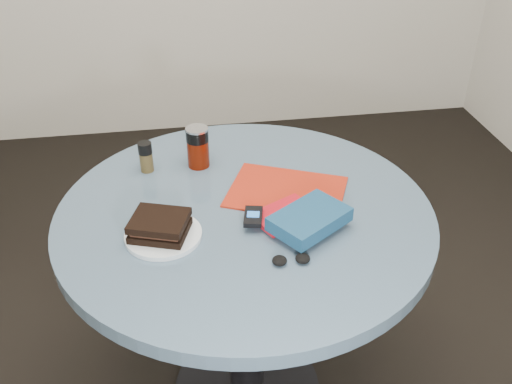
{
  "coord_description": "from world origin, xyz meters",
  "views": [
    {
      "loc": [
        -0.17,
        -1.23,
        1.62
      ],
      "look_at": [
        0.03,
        0.0,
        0.8
      ],
      "focal_mm": 40.0,
      "sensor_mm": 36.0,
      "label": 1
    }
  ],
  "objects": [
    {
      "name": "plate",
      "position": [
        -0.22,
        -0.09,
        0.76
      ],
      "size": [
        0.24,
        0.24,
        0.01
      ],
      "primitive_type": "cylinder",
      "rotation": [
        0.0,
        0.0,
        -0.28
      ],
      "color": "white",
      "rests_on": "table"
    },
    {
      "name": "sandwich",
      "position": [
        -0.22,
        -0.09,
        0.79
      ],
      "size": [
        0.16,
        0.15,
        0.05
      ],
      "color": "black",
      "rests_on": "plate"
    },
    {
      "name": "magazine",
      "position": [
        0.13,
        0.06,
        0.75
      ],
      "size": [
        0.38,
        0.34,
        0.01
      ],
      "primitive_type": "cube",
      "rotation": [
        0.0,
        0.0,
        -0.42
      ],
      "color": "#9E200E",
      "rests_on": "table"
    },
    {
      "name": "soda_can",
      "position": [
        -0.1,
        0.25,
        0.81
      ],
      "size": [
        0.08,
        0.08,
        0.12
      ],
      "color": "#581304",
      "rests_on": "table"
    },
    {
      "name": "mp3_player",
      "position": [
        0.01,
        -0.07,
        0.78
      ],
      "size": [
        0.06,
        0.09,
        0.01
      ],
      "color": "black",
      "rests_on": "red_book"
    },
    {
      "name": "red_book",
      "position": [
        0.09,
        -0.06,
        0.76
      ],
      "size": [
        0.19,
        0.17,
        0.01
      ],
      "primitive_type": "cube",
      "rotation": [
        0.0,
        0.0,
        0.49
      ],
      "color": "red",
      "rests_on": "magazine"
    },
    {
      "name": "table",
      "position": [
        0.0,
        0.0,
        0.59
      ],
      "size": [
        1.0,
        1.0,
        0.75
      ],
      "color": "black",
      "rests_on": "ground"
    },
    {
      "name": "pepper_grinder",
      "position": [
        -0.26,
        0.24,
        0.8
      ],
      "size": [
        0.05,
        0.05,
        0.09
      ],
      "color": "#45391D",
      "rests_on": "table"
    },
    {
      "name": "novel",
      "position": [
        0.14,
        -0.12,
        0.79
      ],
      "size": [
        0.23,
        0.21,
        0.04
      ],
      "primitive_type": "cube",
      "rotation": [
        0.0,
        0.0,
        0.6
      ],
      "color": "navy",
      "rests_on": "red_book"
    },
    {
      "name": "headphones",
      "position": [
        0.08,
        -0.23,
        0.76
      ],
      "size": [
        0.09,
        0.04,
        0.02
      ],
      "color": "black",
      "rests_on": "table"
    }
  ]
}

